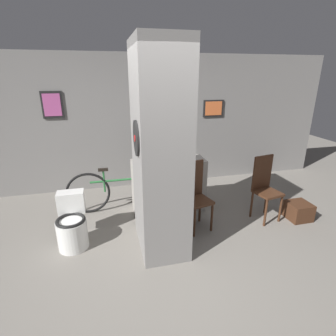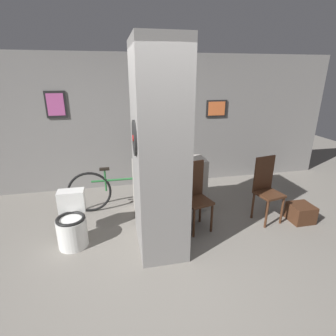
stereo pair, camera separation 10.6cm
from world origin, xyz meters
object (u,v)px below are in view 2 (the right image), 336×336
chair_by_doorway (266,187)px  bottle_tall (162,153)px  toilet (72,224)px  chair_near_pillar (195,194)px  bicycle (123,189)px

chair_by_doorway → bottle_tall: (-1.54, 0.67, 0.45)m
toilet → bottle_tall: bottle_tall is taller
bottle_tall → chair_near_pillar: bearing=-61.1°
bottle_tall → bicycle: bearing=167.7°
chair_near_pillar → chair_by_doorway: 1.16m
chair_by_doorway → bottle_tall: size_ratio=3.23×
chair_by_doorway → toilet: bearing=169.7°
toilet → chair_by_doorway: chair_by_doorway is taller
toilet → chair_near_pillar: bearing=1.6°
chair_near_pillar → chair_by_doorway: bearing=-14.5°
chair_by_doorway → bicycle: (-2.19, 0.82, -0.18)m
bottle_tall → chair_by_doorway: bearing=-23.7°
toilet → bicycle: bearing=50.0°
chair_near_pillar → bottle_tall: size_ratio=3.23×
toilet → bicycle: 1.13m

